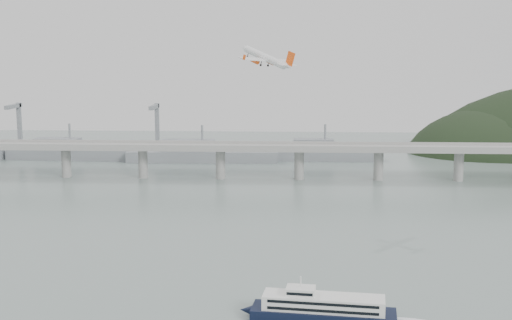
{
  "coord_description": "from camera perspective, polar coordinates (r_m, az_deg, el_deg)",
  "views": [
    {
      "loc": [
        14.33,
        -227.94,
        82.46
      ],
      "look_at": [
        0.0,
        55.0,
        36.0
      ],
      "focal_mm": 48.0,
      "sensor_mm": 36.0,
      "label": 1
    }
  ],
  "objects": [
    {
      "name": "distant_fleet",
      "position": [
        526.94,
        -15.92,
        0.64
      ],
      "size": [
        453.0,
        60.9,
        40.0
      ],
      "color": "slate",
      "rests_on": "ground"
    },
    {
      "name": "ferry",
      "position": [
        214.82,
        5.64,
        -12.24
      ],
      "size": [
        72.61,
        18.46,
        13.7
      ],
      "rotation": [
        0.0,
        0.0,
        -0.12
      ],
      "color": "black",
      "rests_on": "ground"
    },
    {
      "name": "ground",
      "position": [
        242.82,
        -0.67,
        -10.54
      ],
      "size": [
        900.0,
        900.0,
        0.0
      ],
      "primitive_type": "plane",
      "color": "slate",
      "rests_on": "ground"
    },
    {
      "name": "airliner",
      "position": [
        315.47,
        0.85,
        8.49
      ],
      "size": [
        27.99,
        27.2,
        12.76
      ],
      "rotation": [
        0.05,
        -0.3,
        2.39
      ],
      "color": "white",
      "rests_on": "ground"
    },
    {
      "name": "bridge",
      "position": [
        433.09,
        0.82,
        0.71
      ],
      "size": [
        800.0,
        22.0,
        23.9
      ],
      "color": "gray",
      "rests_on": "ground"
    }
  ]
}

